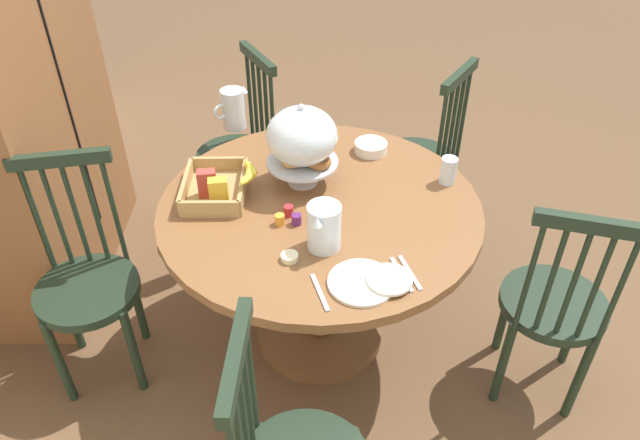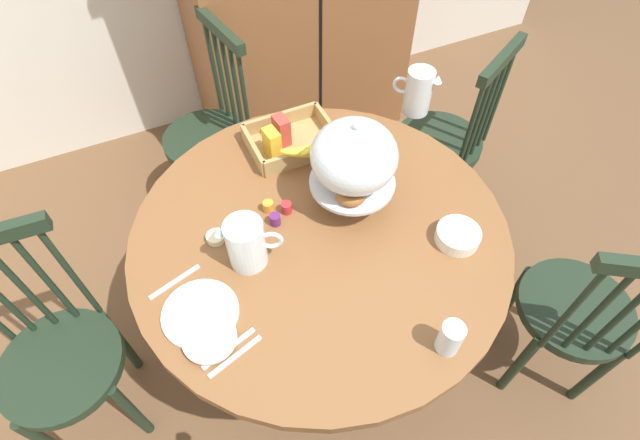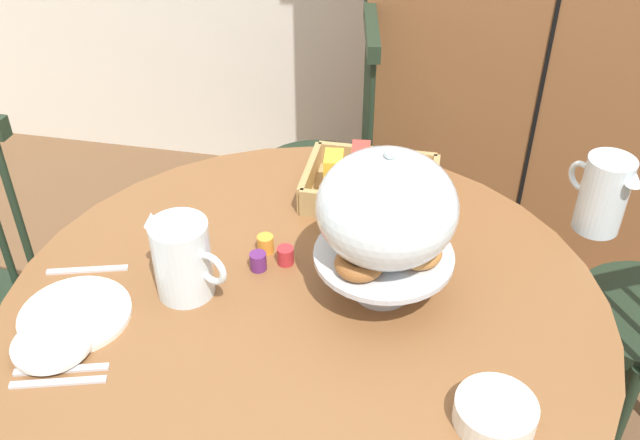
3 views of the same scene
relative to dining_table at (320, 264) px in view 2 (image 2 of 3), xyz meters
name	(u,v)px [view 2 (image 2 of 3)]	position (x,y,z in m)	size (l,w,h in m)	color
ground_plane	(356,348)	(0.11, -0.14, -0.53)	(10.00, 10.00, 0.00)	brown
dining_table	(320,264)	(0.00, 0.00, 0.00)	(1.23, 1.23, 0.74)	brown
windsor_chair_near_window	(443,144)	(0.82, 0.41, -0.08)	(0.45, 0.45, 0.97)	#1E2D1E
windsor_chair_by_cabinet	(211,137)	(-0.14, 0.90, -0.08)	(0.41, 0.41, 0.97)	#1E2D1E
windsor_chair_facing_door	(60,359)	(-0.91, 0.08, -0.08)	(0.40, 0.40, 0.97)	#1E2D1E
windsor_chair_host_seat	(577,314)	(0.75, -0.52, -0.08)	(0.46, 0.46, 0.97)	#1E2D1E
pastry_stand_with_dome	(354,159)	(0.15, 0.07, 0.41)	(0.28, 0.28, 0.34)	silver
orange_juice_pitcher	(247,245)	(-0.25, -0.01, 0.28)	(0.19, 0.12, 0.17)	silver
milk_pitcher	(418,93)	(0.60, 0.38, 0.29)	(0.14, 0.16, 0.18)	silver
cereal_basket	(290,141)	(0.06, 0.39, 0.25)	(0.32, 0.30, 0.12)	tan
china_plate_large	(200,313)	(-0.44, -0.13, 0.21)	(0.22, 0.22, 0.01)	white
china_plate_small	(210,338)	(-0.44, -0.22, 0.22)	(0.15, 0.15, 0.01)	white
cereal_bowl	(458,236)	(0.38, -0.22, 0.23)	(0.14, 0.14, 0.04)	white
drinking_glass	(450,338)	(0.14, -0.51, 0.26)	(0.06, 0.06, 0.11)	silver
butter_dish	(216,237)	(-0.32, 0.10, 0.22)	(0.06, 0.06, 0.02)	beige
jam_jar_strawberry	(286,208)	(-0.07, 0.12, 0.23)	(0.04, 0.04, 0.04)	#B7282D
jam_jar_apricot	(268,206)	(-0.12, 0.15, 0.23)	(0.04, 0.04, 0.04)	orange
jam_jar_grape	(275,219)	(-0.12, 0.09, 0.23)	(0.04, 0.04, 0.04)	#5B2366
table_knife	(229,349)	(-0.40, -0.26, 0.21)	(0.17, 0.01, 0.01)	silver
dinner_fork	(235,357)	(-0.39, -0.29, 0.21)	(0.17, 0.01, 0.01)	silver
soup_spoon	(175,282)	(-0.48, 0.00, 0.21)	(0.17, 0.01, 0.01)	silver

